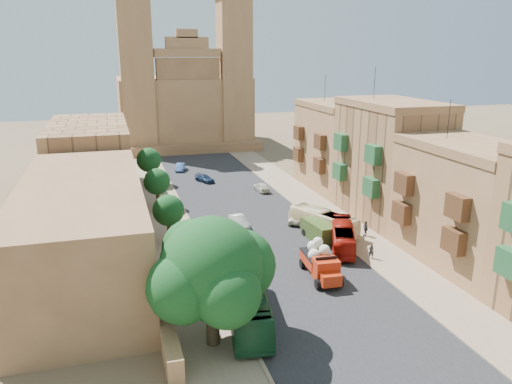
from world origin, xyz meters
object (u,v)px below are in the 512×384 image
red_truck (321,261)px  car_white_b (262,187)px  car_cream (297,217)px  car_dkblue (205,179)px  car_blue_a (235,245)px  pedestrian_c (365,229)px  olive_pickup (319,231)px  bus_red_east (343,236)px  street_tree_d (149,160)px  bus_cream_east (323,221)px  bus_green_north (246,300)px  street_tree_a (186,256)px  street_tree_c (157,182)px  ficus_tree (213,271)px  street_tree_b (168,210)px  pedestrian_a (371,251)px  car_white_a (239,221)px  car_blue_b (180,167)px  church (184,100)px

red_truck → car_white_b: bearing=83.5°
car_cream → car_dkblue: bearing=-47.6°
car_blue_a → pedestrian_c: bearing=-14.8°
red_truck → olive_pickup: size_ratio=1.24×
bus_red_east → car_blue_a: bearing=10.8°
bus_red_east → street_tree_d: bearing=-38.4°
bus_cream_east → car_dkblue: bearing=-96.0°
red_truck → bus_green_north: bearing=-148.5°
street_tree_a → street_tree_c: (0.00, 24.00, 0.23)m
car_white_b → bus_green_north: bearing=67.7°
ficus_tree → street_tree_b: ficus_tree is taller
street_tree_d → bus_cream_east: street_tree_d is taller
street_tree_a → car_dkblue: bearing=77.0°
street_tree_d → pedestrian_a: street_tree_d is taller
olive_pickup → pedestrian_c: (5.15, -0.45, -0.09)m
car_blue_a → car_cream: size_ratio=0.83×
car_dkblue → pedestrian_a: pedestrian_a is taller
car_blue_a → car_white_a: car_white_a is taller
bus_green_north → car_blue_a: 13.27m
car_blue_a → car_blue_b: size_ratio=0.95×
car_cream → church: bearing=-60.1°
olive_pickup → car_white_a: (-7.05, 6.46, -0.32)m
street_tree_b → car_white_b: bearing=46.8°
bus_cream_east → car_blue_b: 35.50m
car_white_b → car_blue_b: bearing=-63.3°
car_blue_b → bus_green_north: bearing=-76.5°
street_tree_a → car_blue_b: (5.61, 43.81, -2.59)m
car_white_a → car_white_b: 14.96m
street_tree_a → pedestrian_a: street_tree_a is taller
street_tree_b → red_truck: street_tree_b is taller
church → street_tree_a: 67.66m
olive_pickup → car_dkblue: bearing=104.6°
bus_red_east → pedestrian_a: size_ratio=5.97×
street_tree_a → street_tree_d: bearing=90.0°
car_white_b → street_tree_c: bearing=11.0°
street_tree_a → car_white_a: (8.14, 14.46, -2.58)m
church → car_white_b: church is taller
car_white_a → pedestrian_a: (9.82, -12.47, 0.12)m
car_blue_a → car_white_a: bearing=57.3°
bus_cream_east → car_blue_b: (-10.89, 33.78, -0.62)m
car_blue_a → olive_pickup: bearing=-12.0°
street_tree_d → car_white_b: size_ratio=1.50×
car_blue_b → pedestrian_a: bearing=-57.6°
car_dkblue → street_tree_a: bearing=-127.8°
street_tree_d → pedestrian_a: bearing=-62.2°
olive_pickup → car_blue_b: 37.07m
car_white_a → car_white_b: bearing=57.2°
car_white_a → car_dkblue: (-0.03, 20.77, -0.07)m
street_tree_d → car_blue_a: bearing=-78.3°
street_tree_a → church: bearing=81.5°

